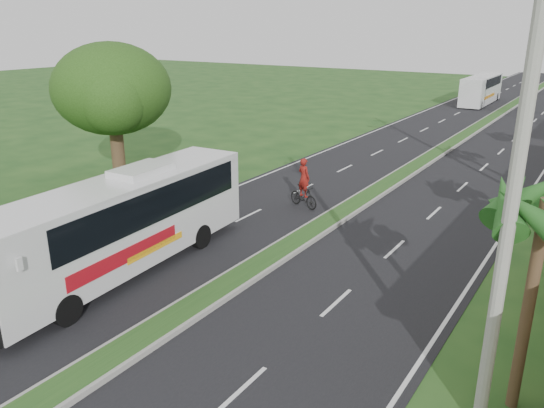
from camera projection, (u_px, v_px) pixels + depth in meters
The scene contains 10 objects.
ground at pixel (139, 344), 14.52m from camera, with size 180.00×180.00×0.00m, color #1C4419.
road_asphalt at pixel (400, 177), 30.33m from camera, with size 14.00×160.00×0.02m, color black.
median_strip at pixel (400, 176), 30.30m from camera, with size 1.20×160.00×0.18m.
lane_edge_left at pixel (299, 162), 33.83m from camera, with size 0.12×160.00×0.01m, color silver.
lane_edge_right at pixel (527, 197), 26.85m from camera, with size 0.12×160.00×0.01m, color silver.
shade_tree at pixel (111, 92), 27.13m from camera, with size 6.30×6.00×7.54m.
utility_pole_a at pixel (516, 174), 9.85m from camera, with size 1.60×0.28×11.00m.
coach_bus_main at pixel (124, 219), 18.25m from camera, with size 3.05×11.19×3.58m.
coach_bus_far at pixel (481, 88), 57.92m from camera, with size 2.35×10.31×3.00m.
motorcyclist at pixel (304, 190), 25.08m from camera, with size 1.86×1.01×2.42m.
Camera 1 is at (9.93, -8.44, 8.31)m, focal length 35.00 mm.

